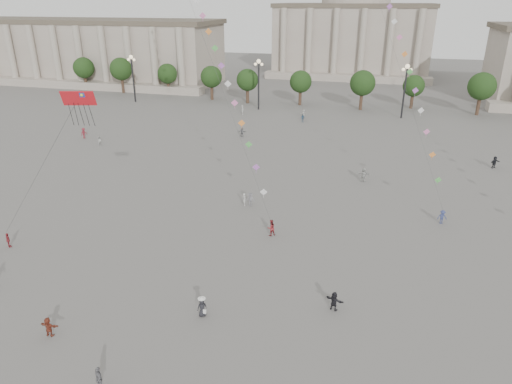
# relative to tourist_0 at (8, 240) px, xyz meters

# --- Properties ---
(ground) EXTENTS (360.00, 360.00, 0.00)m
(ground) POSITION_rel_tourist_0_xyz_m (22.65, -5.30, -0.74)
(ground) COLOR #5C5957
(ground) RESTS_ON ground
(hall_west) EXTENTS (84.00, 26.22, 17.20)m
(hall_west) POSITION_rel_tourist_0_xyz_m (-52.35, 88.60, 7.68)
(hall_west) COLOR gray
(hall_west) RESTS_ON ground
(hall_central) EXTENTS (48.30, 34.30, 35.50)m
(hall_central) POSITION_rel_tourist_0_xyz_m (22.65, 123.92, 13.49)
(hall_central) COLOR gray
(hall_central) RESTS_ON ground
(tree_row) EXTENTS (137.12, 5.12, 8.00)m
(tree_row) POSITION_rel_tourist_0_xyz_m (22.65, 72.70, 4.65)
(tree_row) COLOR #3B291D
(tree_row) RESTS_ON ground
(lamp_post_far_west) EXTENTS (2.00, 0.90, 10.65)m
(lamp_post_far_west) POSITION_rel_tourist_0_xyz_m (-22.35, 64.70, 6.61)
(lamp_post_far_west) COLOR #262628
(lamp_post_far_west) RESTS_ON ground
(lamp_post_mid_west) EXTENTS (2.00, 0.90, 10.65)m
(lamp_post_mid_west) POSITION_rel_tourist_0_xyz_m (7.65, 64.70, 6.61)
(lamp_post_mid_west) COLOR #262628
(lamp_post_mid_west) RESTS_ON ground
(lamp_post_mid_east) EXTENTS (2.00, 0.90, 10.65)m
(lamp_post_mid_east) POSITION_rel_tourist_0_xyz_m (37.65, 64.70, 6.61)
(lamp_post_mid_east) COLOR #262628
(lamp_post_mid_east) RESTS_ON ground
(person_crowd_0) EXTENTS (0.97, 0.67, 1.52)m
(person_crowd_0) POSITION_rel_tourist_0_xyz_m (18.88, 56.15, 0.02)
(person_crowd_0) COLOR #385D7F
(person_crowd_0) RESTS_ON ground
(person_crowd_1) EXTENTS (0.87, 0.95, 1.57)m
(person_crowd_1) POSITION_rel_tourist_0_xyz_m (-10.59, 32.00, 0.04)
(person_crowd_1) COLOR beige
(person_crowd_1) RESTS_ON ground
(person_crowd_2) EXTENTS (0.99, 1.34, 1.85)m
(person_crowd_2) POSITION_rel_tourist_0_xyz_m (-15.57, 34.82, 0.18)
(person_crowd_2) COLOR maroon
(person_crowd_2) RESTS_ON ground
(person_crowd_3) EXTENTS (1.54, 0.90, 1.58)m
(person_crowd_3) POSITION_rel_tourist_0_xyz_m (31.45, -1.45, 0.05)
(person_crowd_3) COLOR black
(person_crowd_3) RESTS_ON ground
(person_crowd_4) EXTENTS (1.20, 1.45, 1.56)m
(person_crowd_4) POSITION_rel_tourist_0_xyz_m (18.41, 60.06, 0.03)
(person_crowd_4) COLOR silver
(person_crowd_4) RESTS_ON ground
(person_crowd_6) EXTENTS (1.10, 0.70, 1.62)m
(person_crowd_6) POSITION_rel_tourist_0_xyz_m (19.89, 15.51, 0.07)
(person_crowd_6) COLOR slate
(person_crowd_6) RESTS_ON ground
(person_crowd_7) EXTENTS (1.78, 0.70, 1.87)m
(person_crowd_7) POSITION_rel_tourist_0_xyz_m (32.15, 26.84, 0.19)
(person_crowd_7) COLOR #B0B1AC
(person_crowd_7) RESTS_ON ground
(person_crowd_9) EXTENTS (1.58, 1.39, 1.73)m
(person_crowd_9) POSITION_rel_tourist_0_xyz_m (49.83, 37.08, 0.12)
(person_crowd_9) COLOR black
(person_crowd_9) RESTS_ON ground
(person_crowd_10) EXTENTS (0.60, 0.79, 1.92)m
(person_crowd_10) POSITION_rel_tourist_0_xyz_m (5.67, 59.26, 0.22)
(person_crowd_10) COLOR #B1B0AC
(person_crowd_10) RESTS_ON ground
(person_crowd_12) EXTENTS (1.56, 0.74, 1.61)m
(person_crowd_12) POSITION_rel_tourist_0_xyz_m (10.47, 43.10, 0.06)
(person_crowd_12) COLOR slate
(person_crowd_12) RESTS_ON ground
(person_crowd_13) EXTENTS (0.57, 0.66, 1.52)m
(person_crowd_13) POSITION_rel_tourist_0_xyz_m (19.23, 15.35, 0.01)
(person_crowd_13) COLOR beige
(person_crowd_13) RESTS_ON ground
(tourist_0) EXTENTS (0.91, 0.82, 1.49)m
(tourist_0) POSITION_rel_tourist_0_xyz_m (0.00, 0.00, 0.00)
(tourist_0) COLOR maroon
(tourist_0) RESTS_ON ground
(tourist_2) EXTENTS (1.42, 0.49, 1.51)m
(tourist_2) POSITION_rel_tourist_0_xyz_m (12.25, -9.77, 0.01)
(tourist_2) COLOR brown
(tourist_2) RESTS_ON ground
(tourist_3) EXTENTS (1.04, 0.95, 1.71)m
(tourist_3) POSITION_rel_tourist_0_xyz_m (18.52, -13.13, 0.11)
(tourist_3) COLOR slate
(tourist_3) RESTS_ON ground
(kite_flyer_0) EXTENTS (1.06, 1.04, 1.72)m
(kite_flyer_0) POSITION_rel_tourist_0_xyz_m (23.93, 9.04, 0.12)
(kite_flyer_0) COLOR maroon
(kite_flyer_0) RESTS_ON ground
(kite_flyer_1) EXTENTS (1.11, 0.78, 1.56)m
(kite_flyer_1) POSITION_rel_tourist_0_xyz_m (40.92, 16.44, 0.04)
(kite_flyer_1) COLOR navy
(kite_flyer_1) RESTS_ON ground
(hat_person) EXTENTS (0.88, 0.83, 1.69)m
(hat_person) POSITION_rel_tourist_0_xyz_m (21.94, -4.82, 0.08)
(hat_person) COLOR black
(hat_person) RESTS_ON ground
(dragon_kite) EXTENTS (8.17, 3.10, 20.86)m
(dragon_kite) POSITION_rel_tourist_0_xyz_m (13.89, -4.98, 14.56)
(dragon_kite) COLOR red
(dragon_kite) RESTS_ON ground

